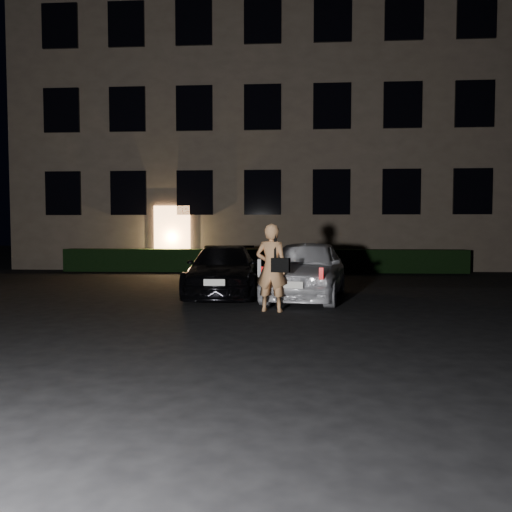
{
  "coord_description": "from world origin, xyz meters",
  "views": [
    {
      "loc": [
        0.98,
        -8.1,
        1.57
      ],
      "look_at": [
        0.33,
        2.0,
        1.04
      ],
      "focal_mm": 35.0,
      "sensor_mm": 36.0,
      "label": 1
    }
  ],
  "objects": [
    {
      "name": "hatch",
      "position": [
        1.4,
        3.39,
        0.68
      ],
      "size": [
        2.29,
        4.21,
        1.36
      ],
      "rotation": [
        0.0,
        0.0,
        -0.18
      ],
      "color": "white",
      "rests_on": "ground"
    },
    {
      "name": "ground",
      "position": [
        0.0,
        0.0,
        0.0
      ],
      "size": [
        80.0,
        80.0,
        0.0
      ],
      "primitive_type": "plane",
      "color": "black",
      "rests_on": "ground"
    },
    {
      "name": "hedge",
      "position": [
        0.0,
        10.5,
        0.42
      ],
      "size": [
        15.0,
        0.7,
        0.85
      ],
      "primitive_type": "cube",
      "color": "black",
      "rests_on": "ground"
    },
    {
      "name": "sedan",
      "position": [
        -0.58,
        3.92,
        0.59
      ],
      "size": [
        1.88,
        4.19,
        1.18
      ],
      "rotation": [
        0.0,
        0.0,
        0.04
      ],
      "color": "black",
      "rests_on": "ground"
    },
    {
      "name": "building",
      "position": [
        -0.0,
        14.99,
        6.0
      ],
      "size": [
        20.0,
        8.11,
        12.0
      ],
      "color": "brown",
      "rests_on": "ground"
    },
    {
      "name": "man",
      "position": [
        0.67,
        1.45,
        0.85
      ],
      "size": [
        0.71,
        0.54,
        1.69
      ],
      "rotation": [
        0.0,
        0.0,
        2.92
      ],
      "color": "tan",
      "rests_on": "ground"
    }
  ]
}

